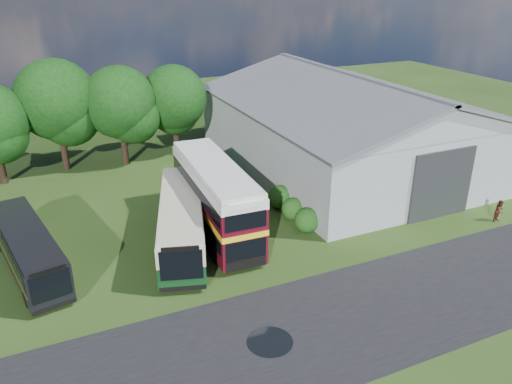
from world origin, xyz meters
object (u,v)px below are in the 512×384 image
visitor_b (500,211)px  storage_shed (345,119)px  bus_green_single (182,221)px  bus_maroon_double (215,199)px  bus_dark_single (28,249)px

visitor_b → storage_shed: bearing=90.0°
storage_shed → bus_green_single: 19.54m
storage_shed → bus_green_single: (-17.50, -8.33, -2.50)m
bus_green_single → bus_maroon_double: bearing=32.3°
bus_maroon_double → visitor_b: 19.62m
bus_green_single → visitor_b: (20.90, -5.98, -0.88)m
bus_green_single → bus_dark_single: bus_green_single is taller
bus_dark_single → visitor_b: 30.53m
bus_maroon_double → bus_green_single: bearing=-162.1°
bus_green_single → bus_maroon_double: (2.52, 0.70, 0.72)m
storage_shed → bus_dark_single: size_ratio=2.46×
bus_maroon_double → storage_shed: bearing=29.3°
storage_shed → bus_dark_single: (-26.41, -7.76, -2.72)m
storage_shed → bus_maroon_double: bearing=-153.0°
bus_maroon_double → visitor_b: bearing=-17.7°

